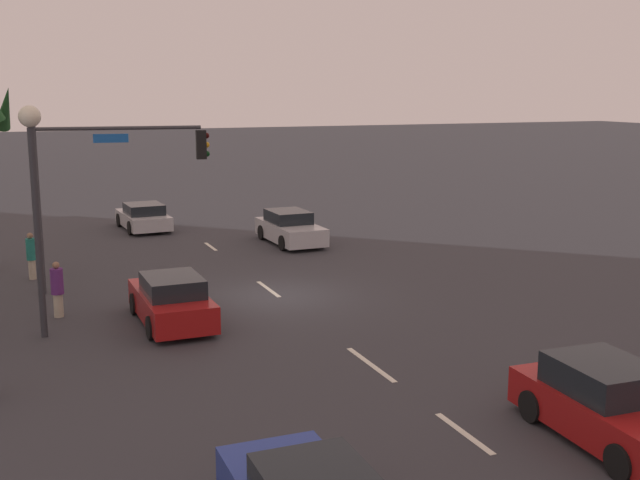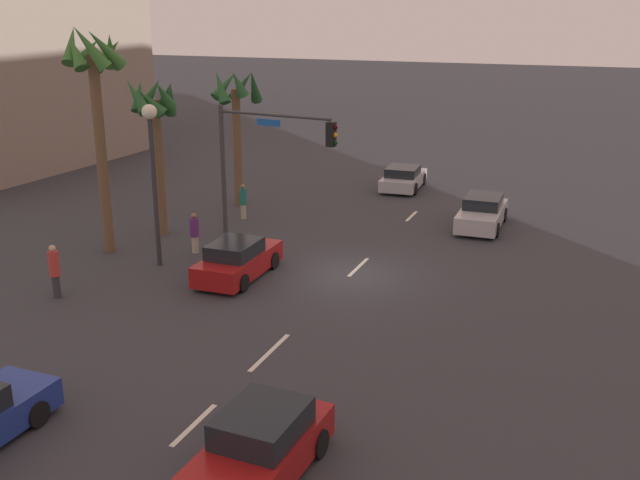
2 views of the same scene
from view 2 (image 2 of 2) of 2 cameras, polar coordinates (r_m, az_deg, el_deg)
The scene contains 17 objects.
ground_plane at distance 27.33m, azimuth 2.37°, elevation -2.70°, with size 220.00×220.00×0.00m, color #333338.
lane_stripe_1 at distance 18.25m, azimuth -9.69°, elevation -13.87°, with size 1.97×0.14×0.01m, color silver.
lane_stripe_2 at distance 21.43m, azimuth -3.90°, elevation -8.63°, with size 2.55×0.14×0.01m, color silver.
lane_stripe_3 at distance 28.13m, azimuth 2.98°, elevation -2.10°, with size 2.21×0.14×0.01m, color silver.
lane_stripe_4 at distance 35.20m, azimuth 7.07°, elevation 1.84°, with size 1.80×0.14×0.01m, color silver.
car_0 at distance 33.87m, azimuth 12.39°, elevation 2.06°, with size 4.29×1.96×1.39m.
car_1 at distance 27.02m, azimuth -6.37°, elevation -1.56°, with size 4.15×1.88×1.42m.
car_2 at distance 40.47m, azimuth 6.44°, elevation 4.76°, with size 4.13×2.14×1.25m.
car_4 at distance 15.98m, azimuth -4.77°, elevation -15.78°, with size 4.16×2.00×1.49m.
traffic_signal at distance 30.76m, azimuth -4.50°, elevation 6.94°, with size 0.91×5.57×5.54m.
streetlamp at distance 27.89m, azimuth -12.82°, elevation 6.45°, with size 0.56×0.56×6.12m.
pedestrian_0 at distance 29.92m, azimuth -9.65°, elevation 0.60°, with size 0.48×0.48×1.64m.
pedestrian_1 at distance 34.51m, azimuth -5.95°, elevation 3.04°, with size 0.46×0.46×1.65m.
pedestrian_2 at distance 26.45m, azimuth -19.79°, elevation -2.18°, with size 0.43×0.43×1.87m.
palm_tree_0 at distance 31.83m, azimuth -12.64°, elevation 9.57°, with size 2.46×2.25×6.79m.
palm_tree_1 at distance 29.69m, azimuth -16.93°, elevation 11.55°, with size 2.54×2.58×8.95m.
palm_tree_2 at distance 36.24m, azimuth -6.45°, elevation 10.40°, with size 2.47×2.70×6.76m.
Camera 2 is at (-24.22, -8.47, 9.43)m, focal length 41.49 mm.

